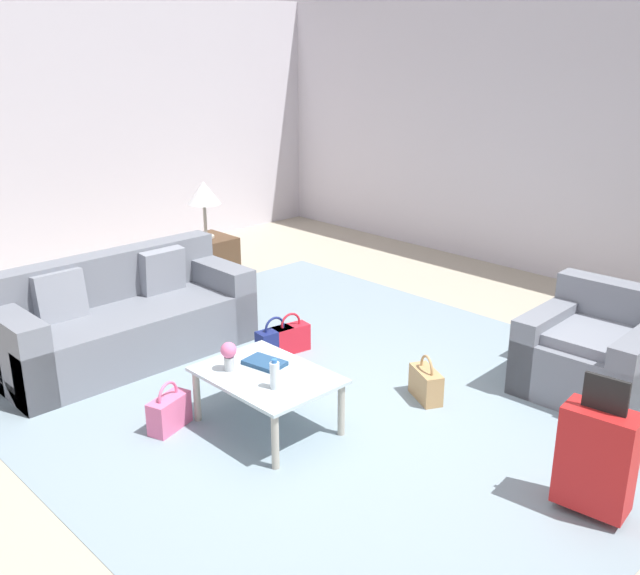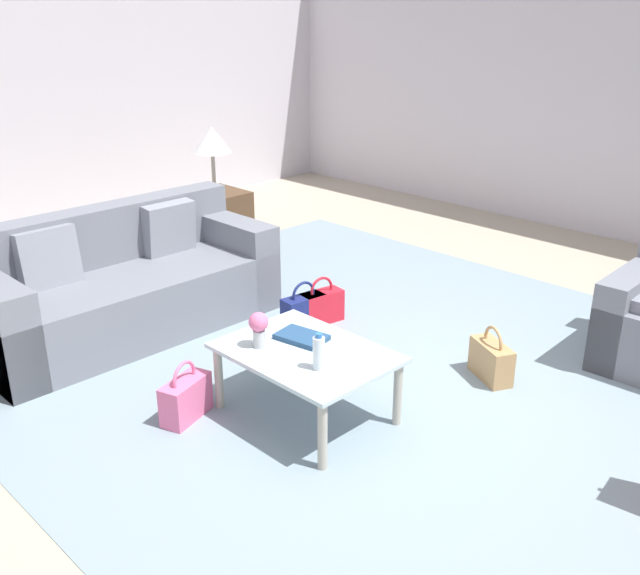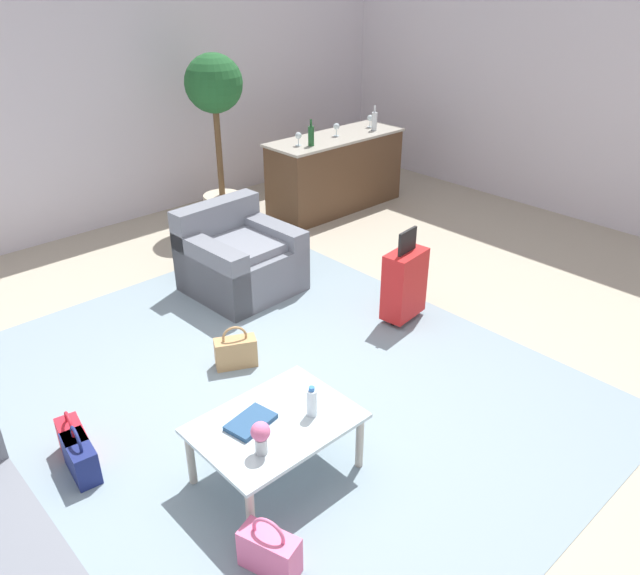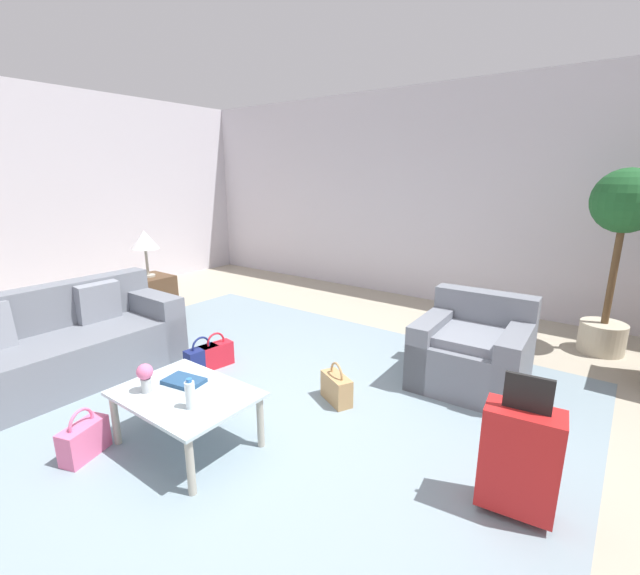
% 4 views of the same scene
% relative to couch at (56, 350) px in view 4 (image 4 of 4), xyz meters
% --- Properties ---
extents(ground_plane, '(12.00, 12.00, 0.00)m').
position_rel_couch_xyz_m(ground_plane, '(2.19, 0.60, -0.31)').
color(ground_plane, '#A89E89').
extents(wall_back, '(10.24, 0.12, 3.10)m').
position_rel_couch_xyz_m(wall_back, '(2.19, 4.66, 1.24)').
color(wall_back, silver).
rests_on(wall_back, ground).
extents(area_rug, '(5.20, 4.40, 0.01)m').
position_rel_couch_xyz_m(area_rug, '(1.59, 0.80, -0.30)').
color(area_rug, gray).
rests_on(area_rug, ground).
extents(couch, '(0.86, 2.10, 0.86)m').
position_rel_couch_xyz_m(couch, '(0.00, 0.00, 0.00)').
color(couch, slate).
rests_on(couch, ground).
extents(armchair, '(0.96, 0.95, 0.80)m').
position_rel_couch_xyz_m(armchair, '(3.08, 2.27, -0.02)').
color(armchair, slate).
rests_on(armchair, ground).
extents(coffee_table, '(0.94, 0.69, 0.41)m').
position_rel_couch_xyz_m(coffee_table, '(1.79, 0.10, 0.05)').
color(coffee_table, silver).
rests_on(coffee_table, ground).
extents(water_bottle, '(0.06, 0.06, 0.20)m').
position_rel_couch_xyz_m(water_bottle, '(1.99, -0.00, 0.20)').
color(water_bottle, silver).
rests_on(water_bottle, coffee_table).
extents(coffee_table_book, '(0.31, 0.23, 0.03)m').
position_rel_couch_xyz_m(coffee_table_book, '(1.67, 0.18, 0.12)').
color(coffee_table_book, navy).
rests_on(coffee_table_book, coffee_table).
extents(flower_vase, '(0.11, 0.11, 0.21)m').
position_rel_couch_xyz_m(flower_vase, '(1.57, -0.05, 0.23)').
color(flower_vase, '#B2B7BC').
rests_on(flower_vase, coffee_table).
extents(side_table, '(0.52, 0.52, 0.55)m').
position_rel_couch_xyz_m(side_table, '(-1.01, 1.60, -0.03)').
color(side_table, '#513823').
rests_on(side_table, ground).
extents(table_lamp, '(0.35, 0.35, 0.61)m').
position_rel_couch_xyz_m(table_lamp, '(-1.01, 1.60, 0.72)').
color(table_lamp, '#ADA899').
rests_on(table_lamp, side_table).
extents(suitcase_red, '(0.42, 0.27, 0.85)m').
position_rel_couch_xyz_m(suitcase_red, '(3.79, 0.80, 0.05)').
color(suitcase_red, red).
rests_on(suitcase_red, ground).
extents(handbag_navy, '(0.18, 0.33, 0.36)m').
position_rel_couch_xyz_m(handbag_navy, '(0.91, 0.92, -0.18)').
color(handbag_navy, navy).
rests_on(handbag_navy, ground).
extents(handbag_pink, '(0.23, 0.35, 0.36)m').
position_rel_couch_xyz_m(handbag_pink, '(1.33, -0.40, -0.18)').
color(handbag_pink, pink).
rests_on(handbag_pink, ground).
extents(handbag_red, '(0.19, 0.34, 0.36)m').
position_rel_couch_xyz_m(handbag_red, '(0.93, 1.08, -0.18)').
color(handbag_red, red).
rests_on(handbag_red, ground).
extents(handbag_tan, '(0.35, 0.27, 0.36)m').
position_rel_couch_xyz_m(handbag_tan, '(2.29, 1.22, -0.18)').
color(handbag_tan, tan).
rests_on(handbag_tan, ground).
extents(potted_ficus, '(0.64, 0.64, 1.93)m').
position_rel_couch_xyz_m(potted_ficus, '(3.99, 3.80, 1.01)').
color(potted_ficus, '#BCB299').
rests_on(potted_ficus, ground).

